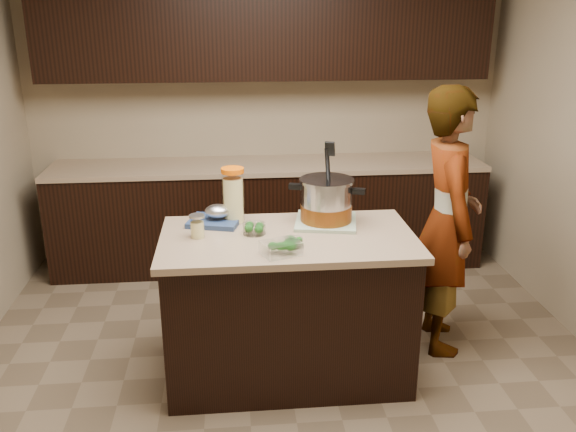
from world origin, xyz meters
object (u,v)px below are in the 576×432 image
object	(u,v)px
stock_pot	(326,203)
lemonade_pitcher	(233,197)
person	(447,222)
island	(288,306)

from	to	relation	value
stock_pot	lemonade_pitcher	xyz separation A→B (m)	(-0.55, 0.08, 0.03)
stock_pot	person	bearing A→B (deg)	25.74
island	stock_pot	xyz separation A→B (m)	(0.25, 0.19, 0.58)
stock_pot	lemonade_pitcher	distance (m)	0.56
island	person	size ratio (longest dim) A/B	0.85
person	lemonade_pitcher	bearing A→B (deg)	95.85
lemonade_pitcher	person	size ratio (longest dim) A/B	0.19
lemonade_pitcher	person	bearing A→B (deg)	-0.09
island	person	bearing A→B (deg)	14.48
island	lemonade_pitcher	world-z (taller)	lemonade_pitcher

